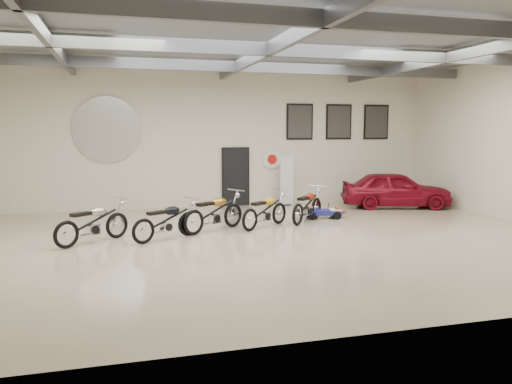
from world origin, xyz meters
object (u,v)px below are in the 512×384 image
object	(u,v)px
banner_stand	(287,181)
motorcycle_red	(307,205)
motorcycle_gold	(214,211)
motorcycle_black	(166,220)
motorcycle_silver	(92,222)
vintage_car	(396,189)
motorcycle_yellow	(265,210)
go_kart	(326,210)

from	to	relation	value
banner_stand	motorcycle_red	world-z (taller)	banner_stand
banner_stand	motorcycle_gold	xyz separation A→B (m)	(-3.47, -3.98, -0.36)
motorcycle_gold	motorcycle_red	world-z (taller)	motorcycle_gold
motorcycle_gold	motorcycle_red	size ratio (longest dim) A/B	1.05
motorcycle_black	motorcycle_silver	bearing A→B (deg)	147.22
motorcycle_black	vintage_car	bearing A→B (deg)	-9.31
motorcycle_silver	motorcycle_yellow	world-z (taller)	motorcycle_silver
motorcycle_silver	motorcycle_gold	xyz separation A→B (m)	(3.18, 0.68, 0.02)
banner_stand	motorcycle_yellow	size ratio (longest dim) A/B	0.93
go_kart	motorcycle_red	bearing A→B (deg)	-143.49
motorcycle_silver	motorcycle_gold	distance (m)	3.26
motorcycle_gold	motorcycle_yellow	bearing A→B (deg)	-28.76
motorcycle_gold	go_kart	xyz separation A→B (m)	(3.82, 1.05, -0.30)
go_kart	banner_stand	bearing A→B (deg)	105.99
motorcycle_silver	motorcycle_red	world-z (taller)	motorcycle_silver
motorcycle_yellow	go_kart	world-z (taller)	motorcycle_yellow
motorcycle_gold	motorcycle_yellow	world-z (taller)	motorcycle_gold
motorcycle_silver	motorcycle_red	xyz separation A→B (m)	(6.19, 1.31, -0.01)
motorcycle_black	motorcycle_red	xyz separation A→B (m)	(4.38, 1.39, 0.02)
motorcycle_gold	motorcycle_yellow	size ratio (longest dim) A/B	1.08
motorcycle_red	go_kart	size ratio (longest dim) A/B	1.44
banner_stand	motorcycle_silver	xyz separation A→B (m)	(-6.65, -4.66, -0.38)
motorcycle_black	motorcycle_red	size ratio (longest dim) A/B	0.97
motorcycle_yellow	vintage_car	world-z (taller)	vintage_car
go_kart	vintage_car	distance (m)	3.62
banner_stand	vintage_car	size ratio (longest dim) A/B	0.48
banner_stand	motorcycle_black	xyz separation A→B (m)	(-4.84, -4.74, -0.40)
motorcycle_yellow	go_kart	distance (m)	2.51
banner_stand	motorcycle_gold	distance (m)	5.29
motorcycle_black	motorcycle_gold	bearing A→B (deg)	-1.33
motorcycle_silver	vintage_car	distance (m)	10.78
motorcycle_silver	motorcycle_red	distance (m)	6.33
motorcycle_gold	vintage_car	bearing A→B (deg)	-13.98
motorcycle_gold	go_kart	bearing A→B (deg)	-17.74
go_kart	vintage_car	size ratio (longest dim) A/B	0.37
motorcycle_yellow	motorcycle_red	size ratio (longest dim) A/B	0.97
vintage_car	motorcycle_red	bearing A→B (deg)	131.19
motorcycle_silver	motorcycle_black	world-z (taller)	motorcycle_silver
vintage_car	banner_stand	bearing A→B (deg)	84.70
banner_stand	motorcycle_red	xyz separation A→B (m)	(-0.46, -3.35, -0.39)
banner_stand	motorcycle_yellow	distance (m)	4.35
motorcycle_gold	motorcycle_black	bearing A→B (deg)	175.66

